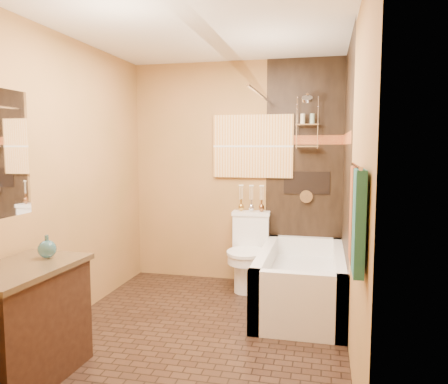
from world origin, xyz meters
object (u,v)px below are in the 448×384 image
(bathtub, at_px, (302,285))
(toilet, at_px, (248,251))
(sunset_painting, at_px, (253,146))
(vanity, at_px, (22,324))

(bathtub, relative_size, toilet, 1.82)
(sunset_painting, distance_m, bathtub, 1.63)
(vanity, bearing_deg, sunset_painting, 68.32)
(sunset_painting, relative_size, bathtub, 0.60)
(bathtub, distance_m, vanity, 2.46)
(vanity, bearing_deg, bathtub, 48.18)
(sunset_painting, bearing_deg, toilet, -90.00)
(bathtub, relative_size, vanity, 1.66)
(sunset_painting, xyz_separation_m, bathtub, (0.60, -0.73, -1.33))
(bathtub, distance_m, toilet, 0.78)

